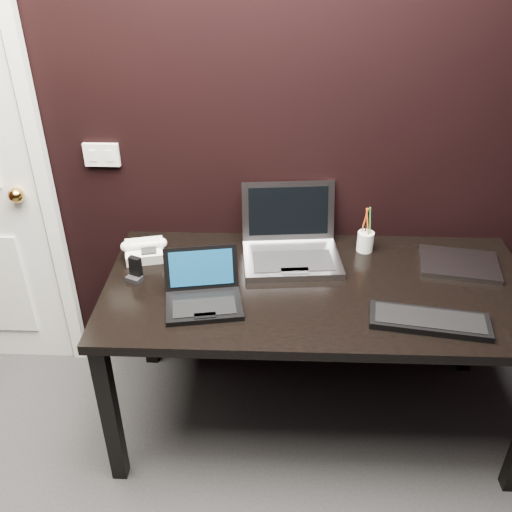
{
  "coord_description": "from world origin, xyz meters",
  "views": [
    {
      "loc": [
        0.12,
        -0.46,
        2.05
      ],
      "look_at": [
        0.05,
        1.35,
        0.9
      ],
      "focal_mm": 40.0,
      "sensor_mm": 36.0,
      "label": 1
    }
  ],
  "objects_px": {
    "ext_keyboard": "(429,321)",
    "desk_phone": "(145,250)",
    "netbook": "(203,294)",
    "silver_laptop": "(291,246)",
    "mobile_phone": "(135,272)",
    "pen_cup": "(365,241)",
    "closed_laptop": "(459,264)",
    "desk": "(317,301)"
  },
  "relations": [
    {
      "from": "pen_cup",
      "to": "closed_laptop",
      "type": "bearing_deg",
      "value": -16.76
    },
    {
      "from": "netbook",
      "to": "closed_laptop",
      "type": "bearing_deg",
      "value": 15.57
    },
    {
      "from": "closed_laptop",
      "to": "pen_cup",
      "type": "bearing_deg",
      "value": 163.24
    },
    {
      "from": "desk_phone",
      "to": "mobile_phone",
      "type": "relative_size",
      "value": 1.94
    },
    {
      "from": "mobile_phone",
      "to": "pen_cup",
      "type": "xyz_separation_m",
      "value": [
        0.95,
        0.26,
        0.01
      ]
    },
    {
      "from": "desk",
      "to": "closed_laptop",
      "type": "relative_size",
      "value": 4.85
    },
    {
      "from": "netbook",
      "to": "silver_laptop",
      "type": "relative_size",
      "value": 0.74
    },
    {
      "from": "desk_phone",
      "to": "silver_laptop",
      "type": "bearing_deg",
      "value": 2.89
    },
    {
      "from": "desk",
      "to": "desk_phone",
      "type": "bearing_deg",
      "value": 166.22
    },
    {
      "from": "closed_laptop",
      "to": "netbook",
      "type": "bearing_deg",
      "value": -164.43
    },
    {
      "from": "desk",
      "to": "netbook",
      "type": "bearing_deg",
      "value": -163.54
    },
    {
      "from": "desk_phone",
      "to": "pen_cup",
      "type": "relative_size",
      "value": 0.96
    },
    {
      "from": "ext_keyboard",
      "to": "desk_phone",
      "type": "bearing_deg",
      "value": 159.97
    },
    {
      "from": "ext_keyboard",
      "to": "mobile_phone",
      "type": "bearing_deg",
      "value": 167.99
    },
    {
      "from": "silver_laptop",
      "to": "ext_keyboard",
      "type": "bearing_deg",
      "value": -41.54
    },
    {
      "from": "desk_phone",
      "to": "pen_cup",
      "type": "height_order",
      "value": "pen_cup"
    },
    {
      "from": "desk_phone",
      "to": "desk",
      "type": "bearing_deg",
      "value": -13.78
    },
    {
      "from": "desk",
      "to": "netbook",
      "type": "xyz_separation_m",
      "value": [
        -0.44,
        -0.13,
        0.11
      ]
    },
    {
      "from": "ext_keyboard",
      "to": "pen_cup",
      "type": "height_order",
      "value": "pen_cup"
    },
    {
      "from": "desk",
      "to": "mobile_phone",
      "type": "relative_size",
      "value": 16.48
    },
    {
      "from": "desk_phone",
      "to": "pen_cup",
      "type": "distance_m",
      "value": 0.95
    },
    {
      "from": "desk",
      "to": "mobile_phone",
      "type": "bearing_deg",
      "value": 179.23
    },
    {
      "from": "silver_laptop",
      "to": "mobile_phone",
      "type": "distance_m",
      "value": 0.66
    },
    {
      "from": "pen_cup",
      "to": "desk",
      "type": "bearing_deg",
      "value": -128.35
    },
    {
      "from": "netbook",
      "to": "desk_phone",
      "type": "relative_size",
      "value": 1.61
    },
    {
      "from": "netbook",
      "to": "desk_phone",
      "type": "height_order",
      "value": "netbook"
    },
    {
      "from": "desk_phone",
      "to": "mobile_phone",
      "type": "bearing_deg",
      "value": -90.93
    },
    {
      "from": "ext_keyboard",
      "to": "pen_cup",
      "type": "xyz_separation_m",
      "value": [
        -0.17,
        0.5,
        0.04
      ]
    },
    {
      "from": "netbook",
      "to": "pen_cup",
      "type": "height_order",
      "value": "pen_cup"
    },
    {
      "from": "ext_keyboard",
      "to": "desk_phone",
      "type": "relative_size",
      "value": 2.21
    },
    {
      "from": "silver_laptop",
      "to": "desk",
      "type": "bearing_deg",
      "value": -62.95
    },
    {
      "from": "ext_keyboard",
      "to": "desk_phone",
      "type": "distance_m",
      "value": 1.19
    },
    {
      "from": "netbook",
      "to": "silver_laptop",
      "type": "distance_m",
      "value": 0.48
    },
    {
      "from": "pen_cup",
      "to": "mobile_phone",
      "type": "bearing_deg",
      "value": -164.49
    },
    {
      "from": "desk",
      "to": "pen_cup",
      "type": "relative_size",
      "value": 8.17
    },
    {
      "from": "silver_laptop",
      "to": "desk_phone",
      "type": "relative_size",
      "value": 2.18
    },
    {
      "from": "ext_keyboard",
      "to": "closed_laptop",
      "type": "bearing_deg",
      "value": 61.71
    },
    {
      "from": "netbook",
      "to": "mobile_phone",
      "type": "xyz_separation_m",
      "value": [
        -0.29,
        0.14,
        0.0
      ]
    },
    {
      "from": "netbook",
      "to": "closed_laptop",
      "type": "distance_m",
      "value": 1.08
    },
    {
      "from": "closed_laptop",
      "to": "desk_phone",
      "type": "xyz_separation_m",
      "value": [
        -1.33,
        0.02,
        0.02
      ]
    },
    {
      "from": "silver_laptop",
      "to": "pen_cup",
      "type": "xyz_separation_m",
      "value": [
        0.32,
        0.06,
        -0.0
      ]
    },
    {
      "from": "mobile_phone",
      "to": "netbook",
      "type": "bearing_deg",
      "value": -25.97
    }
  ]
}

